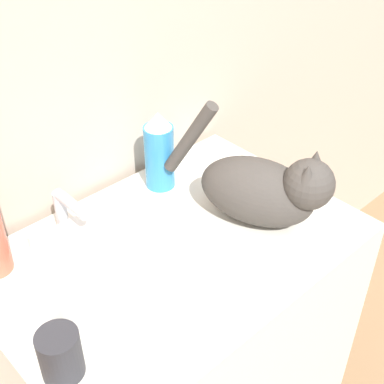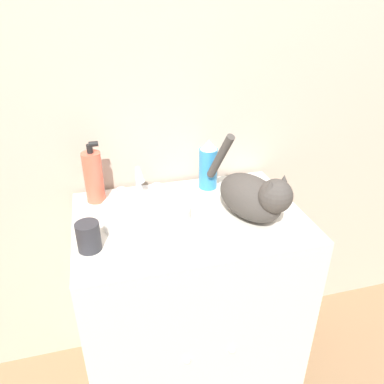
{
  "view_description": "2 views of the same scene",
  "coord_description": "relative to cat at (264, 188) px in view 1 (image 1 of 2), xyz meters",
  "views": [
    {
      "loc": [
        -0.52,
        -0.35,
        1.53
      ],
      "look_at": [
        0.04,
        0.25,
        0.93
      ],
      "focal_mm": 50.0,
      "sensor_mm": 36.0,
      "label": 1
    },
    {
      "loc": [
        -0.26,
        -0.75,
        1.46
      ],
      "look_at": [
        -0.0,
        0.21,
        0.92
      ],
      "focal_mm": 35.0,
      "sensor_mm": 36.0,
      "label": 2
    }
  ],
  "objects": [
    {
      "name": "cat",
      "position": [
        0.0,
        0.0,
        0.0
      ],
      "size": [
        0.22,
        0.37,
        0.25
      ],
      "rotation": [
        0.0,
        0.0,
        -1.21
      ],
      "color": "#47423D",
      "rests_on": "vanity_cabinet"
    },
    {
      "name": "cup",
      "position": [
        -0.51,
        -0.04,
        -0.04
      ],
      "size": [
        0.07,
        0.07,
        0.09
      ],
      "color": "#2D2D33",
      "rests_on": "vanity_cabinet"
    },
    {
      "name": "vanity_cabinet",
      "position": [
        -0.19,
        0.06,
        -0.49
      ],
      "size": [
        0.74,
        0.53,
        0.81
      ],
      "color": "silver",
      "rests_on": "ground_plane"
    },
    {
      "name": "faucet",
      "position": [
        -0.33,
        0.23,
        -0.03
      ],
      "size": [
        0.16,
        0.11,
        0.11
      ],
      "color": "silver",
      "rests_on": "vanity_cabinet"
    },
    {
      "name": "spray_bottle",
      "position": [
        -0.07,
        0.24,
        0.01
      ],
      "size": [
        0.07,
        0.07,
        0.19
      ],
      "color": "#338CCC",
      "rests_on": "vanity_cabinet"
    },
    {
      "name": "sink_basin",
      "position": [
        -0.33,
        0.09,
        -0.06
      ],
      "size": [
        0.29,
        0.29,
        0.05
      ],
      "color": "white",
      "rests_on": "vanity_cabinet"
    }
  ]
}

